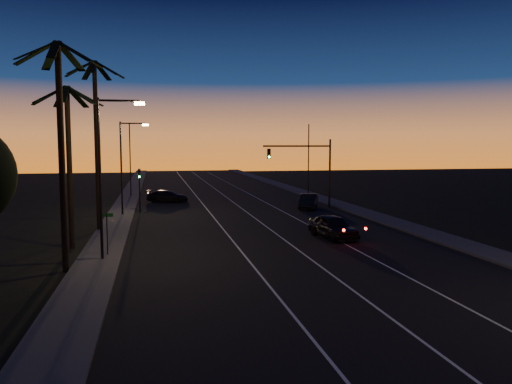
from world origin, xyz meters
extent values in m
cube|color=black|center=(0.00, 30.00, 0.01)|extent=(20.00, 170.00, 0.01)
cube|color=#333331|center=(-11.20, 30.00, 0.08)|extent=(2.40, 170.00, 0.16)
cube|color=#333331|center=(11.20, 30.00, 0.08)|extent=(2.40, 170.00, 0.16)
cube|color=silver|center=(-3.00, 30.00, 0.02)|extent=(0.12, 160.00, 0.01)
cube|color=silver|center=(0.50, 30.00, 0.02)|extent=(0.12, 160.00, 0.01)
cube|color=silver|center=(4.00, 30.00, 0.02)|extent=(0.12, 160.00, 0.01)
cylinder|color=black|center=(-12.60, 18.00, 5.75)|extent=(0.32, 0.32, 11.50)
cube|color=black|center=(-11.57, 18.26, 10.94)|extent=(2.18, 0.92, 1.18)
cube|color=black|center=(-12.16, 18.97, 10.94)|extent=(1.25, 2.12, 1.18)
cube|color=black|center=(-13.08, 18.94, 10.94)|extent=(1.34, 2.09, 1.18)
cube|color=black|center=(-13.64, 18.21, 10.94)|extent=(2.18, 0.82, 1.18)
cube|color=black|center=(-13.41, 17.32, 10.94)|extent=(1.90, 1.69, 1.18)
cube|color=black|center=(-12.57, 16.94, 10.94)|extent=(0.45, 2.16, 1.18)
cube|color=black|center=(-11.75, 17.36, 10.94)|extent=(1.95, 1.61, 1.18)
cylinder|color=black|center=(-13.20, 24.00, 5.00)|extent=(0.32, 0.32, 10.00)
cube|color=black|center=(-12.17, 24.26, 9.44)|extent=(2.18, 0.92, 1.18)
cube|color=black|center=(-12.76, 24.97, 9.44)|extent=(1.25, 2.12, 1.18)
cube|color=black|center=(-13.68, 24.94, 9.44)|extent=(1.34, 2.09, 1.18)
cube|color=black|center=(-14.24, 24.21, 9.44)|extent=(2.18, 0.82, 1.18)
cube|color=black|center=(-14.01, 23.32, 9.44)|extent=(1.90, 1.69, 1.18)
cube|color=black|center=(-13.17, 22.94, 9.44)|extent=(0.45, 2.16, 1.18)
cube|color=black|center=(-12.35, 23.36, 9.44)|extent=(1.95, 1.61, 1.18)
cylinder|color=black|center=(-12.20, 30.00, 6.25)|extent=(0.32, 0.32, 12.50)
cube|color=black|center=(-11.17, 30.26, 11.94)|extent=(2.18, 0.92, 1.18)
cube|color=black|center=(-11.76, 30.97, 11.94)|extent=(1.25, 2.12, 1.18)
cube|color=black|center=(-12.68, 30.94, 11.94)|extent=(1.34, 2.09, 1.18)
cube|color=black|center=(-13.24, 30.21, 11.94)|extent=(2.18, 0.82, 1.18)
cube|color=black|center=(-13.01, 29.32, 11.94)|extent=(1.90, 1.69, 1.18)
cube|color=black|center=(-12.17, 28.94, 11.94)|extent=(0.45, 2.16, 1.18)
cube|color=black|center=(-11.35, 29.36, 11.94)|extent=(1.95, 1.61, 1.18)
cylinder|color=black|center=(-11.00, 20.00, 4.50)|extent=(0.16, 0.16, 9.00)
cylinder|color=black|center=(-9.90, 20.00, 8.85)|extent=(2.20, 0.12, 0.12)
cube|color=#F4B461|center=(-8.80, 20.00, 8.72)|extent=(0.55, 0.26, 0.16)
cylinder|color=black|center=(-11.00, 38.00, 4.25)|extent=(0.16, 0.16, 8.50)
cylinder|color=black|center=(-9.90, 38.00, 8.35)|extent=(2.20, 0.12, 0.12)
cube|color=#F4B461|center=(-8.80, 38.00, 8.22)|extent=(0.55, 0.26, 0.16)
cylinder|color=black|center=(-10.80, 21.00, 1.30)|extent=(0.06, 0.06, 2.60)
cube|color=#0C4B16|center=(-10.80, 21.00, 2.45)|extent=(0.70, 0.03, 0.20)
cylinder|color=black|center=(9.50, 40.00, 3.50)|extent=(0.20, 0.20, 7.00)
cylinder|color=black|center=(6.00, 40.00, 6.30)|extent=(7.00, 0.16, 0.16)
cube|color=black|center=(3.10, 40.00, 5.55)|extent=(0.32, 0.28, 1.00)
sphere|color=black|center=(3.10, 39.83, 5.87)|extent=(0.20, 0.20, 0.20)
sphere|color=black|center=(3.10, 39.83, 5.55)|extent=(0.20, 0.20, 0.20)
sphere|color=#14FF59|center=(3.10, 39.83, 5.23)|extent=(0.20, 0.20, 0.20)
cylinder|color=black|center=(-9.50, 40.00, 2.10)|extent=(0.14, 0.14, 4.20)
cube|color=black|center=(-9.50, 40.00, 3.70)|extent=(0.28, 0.25, 0.90)
sphere|color=black|center=(-9.50, 39.85, 3.98)|extent=(0.18, 0.18, 0.18)
sphere|color=black|center=(-9.50, 39.85, 3.70)|extent=(0.18, 0.18, 0.18)
sphere|color=#14FF59|center=(-9.50, 39.85, 3.42)|extent=(0.18, 0.18, 0.18)
cylinder|color=black|center=(-11.00, 55.00, 4.50)|extent=(0.14, 0.14, 9.00)
cylinder|color=black|center=(11.00, 52.00, 4.50)|extent=(0.14, 0.14, 9.00)
imported|color=black|center=(3.96, 23.92, 0.82)|extent=(2.61, 4.96, 1.61)
sphere|color=#FF0F05|center=(3.60, 21.02, 1.07)|extent=(0.18, 0.18, 0.18)
sphere|color=#FF0F05|center=(5.19, 21.27, 1.07)|extent=(0.18, 0.18, 0.18)
imported|color=black|center=(7.07, 39.41, 0.75)|extent=(3.20, 4.74, 1.48)
imported|color=black|center=(-6.71, 48.00, 0.68)|extent=(4.98, 3.26, 1.34)
camera|label=1|loc=(-8.05, -8.39, 6.49)|focal=35.00mm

